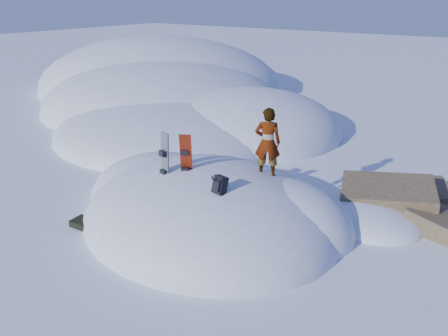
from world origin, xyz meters
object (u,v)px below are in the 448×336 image
Objects in this scene: backpack at (219,185)px; person at (268,143)px; snowboard_red at (186,163)px; snowboard_dark at (165,165)px.

person is (0.21, 1.74, 0.58)m from backpack.
person is at bearing 8.13° from snowboard_red.
snowboard_red is 0.54m from snowboard_dark.
snowboard_dark is 2.62m from person.
snowboard_dark reaches higher than backpack.
person is (1.57, 1.29, 0.48)m from snowboard_red.
snowboard_dark is 3.46× the size of backpack.
backpack is at bearing -49.77° from snowboard_red.
snowboard_dark is at bearing -173.02° from backpack.
backpack is at bearing 57.32° from person.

